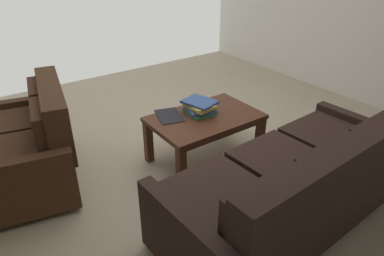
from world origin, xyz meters
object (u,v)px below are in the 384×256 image
Objects in this scene: loveseat_near at (26,146)px; coffee_table at (205,123)px; sofa_main at (296,186)px; book_stack at (200,107)px; tv_remote at (205,102)px; loose_magazine at (169,116)px.

loveseat_near is 1.60m from coffee_table.
sofa_main is at bearing 130.25° from loveseat_near.
book_stack reaches higher than tv_remote.
book_stack is (0.00, -0.09, 0.13)m from coffee_table.
sofa_main reaches higher than coffee_table.
loveseat_near is at bearing -19.88° from book_stack.
book_stack is at bearing 39.72° from tv_remote.
coffee_table is 2.94× the size of book_stack.
loose_magazine is (0.27, -0.20, 0.08)m from coffee_table.
book_stack reaches higher than coffee_table.
loveseat_near is 1.36× the size of coffee_table.
loveseat_near is 1.57m from book_stack.
loose_magazine is at bearing 160.56° from loveseat_near.
tv_remote reaches higher than loose_magazine.
loose_magazine is at bearing -35.69° from coffee_table.
coffee_table is (-0.01, -1.10, 0.04)m from sofa_main.
coffee_table is 6.31× the size of tv_remote.
loveseat_near is at bearing -12.84° from tv_remote.
loveseat_near reaches higher than loose_magazine.
book_stack is at bearing -89.37° from coffee_table.
book_stack is 1.08× the size of loose_magazine.
tv_remote is 0.46m from loose_magazine.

